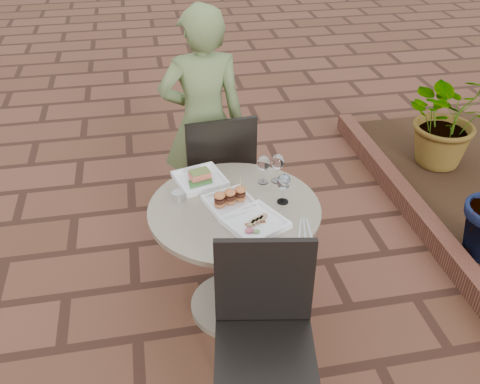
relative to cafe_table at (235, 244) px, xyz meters
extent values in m
plane|color=brown|center=(-0.16, 0.29, -0.48)|extent=(60.00, 60.00, 0.00)
cylinder|color=gray|center=(0.00, 0.00, -0.46)|extent=(0.52, 0.52, 0.04)
cylinder|color=gray|center=(0.00, 0.00, -0.13)|extent=(0.08, 0.08, 0.70)
cylinder|color=tan|center=(0.00, 0.00, 0.23)|extent=(0.90, 0.90, 0.03)
cube|color=black|center=(0.02, 0.81, -0.03)|extent=(0.47, 0.47, 0.03)
cube|color=black|center=(0.04, 0.61, 0.22)|extent=(0.44, 0.07, 0.46)
cylinder|color=black|center=(0.19, 1.01, -0.26)|extent=(0.02, 0.02, 0.44)
cylinder|color=black|center=(-0.19, 0.98, -0.26)|extent=(0.02, 0.02, 0.44)
cylinder|color=black|center=(0.22, 0.63, -0.26)|extent=(0.02, 0.02, 0.44)
cylinder|color=black|center=(-0.15, 0.60, -0.26)|extent=(0.02, 0.02, 0.44)
cube|color=black|center=(0.00, -0.73, -0.03)|extent=(0.51, 0.51, 0.03)
cube|color=black|center=(0.03, -0.54, 0.22)|extent=(0.44, 0.11, 0.46)
cylinder|color=black|center=(-0.15, -0.51, -0.26)|extent=(0.02, 0.02, 0.44)
cylinder|color=black|center=(0.22, -0.58, -0.26)|extent=(0.02, 0.02, 0.44)
imported|color=#5C6F3D|center=(-0.04, 0.93, 0.29)|extent=(0.58, 0.39, 1.54)
cube|color=white|center=(-0.14, 0.28, 0.25)|extent=(0.31, 0.31, 0.01)
cube|color=#E56751|center=(-0.14, 0.28, 0.29)|extent=(0.13, 0.10, 0.04)
cube|color=#57672E|center=(-0.14, 0.28, 0.31)|extent=(0.12, 0.09, 0.01)
cube|color=white|center=(-0.02, 0.02, 0.25)|extent=(0.29, 0.29, 0.01)
cube|color=white|center=(0.07, -0.17, 0.25)|extent=(0.35, 0.35, 0.01)
ellipsoid|color=#C75267|center=(0.03, -0.24, 0.27)|extent=(0.05, 0.04, 0.02)
cylinder|color=white|center=(0.26, 0.00, 0.25)|extent=(0.06, 0.06, 0.00)
cylinder|color=white|center=(0.26, 0.00, 0.29)|extent=(0.01, 0.01, 0.08)
ellipsoid|color=white|center=(0.26, 0.00, 0.37)|extent=(0.07, 0.07, 0.09)
cylinder|color=white|center=(0.26, 0.00, 0.37)|extent=(0.06, 0.06, 0.04)
cylinder|color=white|center=(0.20, 0.21, 0.25)|extent=(0.06, 0.06, 0.00)
cylinder|color=white|center=(0.20, 0.21, 0.29)|extent=(0.01, 0.01, 0.07)
ellipsoid|color=white|center=(0.20, 0.21, 0.37)|extent=(0.07, 0.07, 0.09)
cylinder|color=white|center=(0.28, 0.20, 0.25)|extent=(0.06, 0.06, 0.00)
cylinder|color=white|center=(0.28, 0.20, 0.29)|extent=(0.01, 0.01, 0.07)
ellipsoid|color=white|center=(0.28, 0.20, 0.37)|extent=(0.07, 0.07, 0.09)
cylinder|color=silver|center=(-0.28, 0.12, 0.27)|extent=(0.08, 0.08, 0.05)
cube|color=brown|center=(1.44, 0.59, -0.41)|extent=(0.12, 3.00, 0.15)
imported|color=#33662D|center=(1.98, 1.25, -0.01)|extent=(0.82, 0.74, 0.82)
camera|label=1|loc=(-0.40, -2.22, 1.85)|focal=40.00mm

